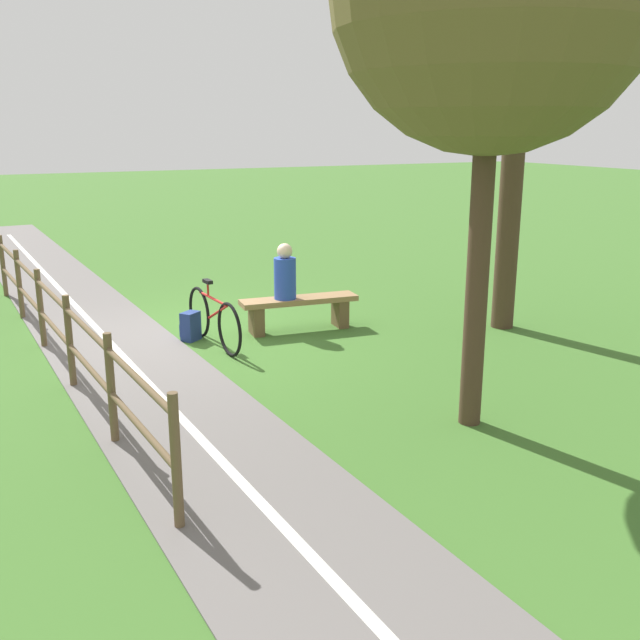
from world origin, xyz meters
TOP-DOWN VIEW (x-y plane):
  - ground_plane at (0.00, 0.00)m, footprint 80.00×80.00m
  - paved_path at (0.81, 4.00)m, footprint 3.60×36.05m
  - path_centre_line at (0.81, 4.00)m, footprint 1.70×31.96m
  - bench at (-1.68, 0.43)m, footprint 1.80×0.58m
  - person_seated at (-1.46, 0.41)m, footprint 0.36×0.36m
  - bicycle at (-0.28, 0.64)m, footprint 0.18×1.82m
  - backpack at (-0.06, 0.22)m, footprint 0.32×0.31m
  - fence_roadside at (1.80, 0.54)m, footprint 0.78×9.10m
  - tree_far_right at (-4.54, 1.63)m, footprint 2.56×2.56m

SIDE VIEW (x-z plane):
  - ground_plane at x=0.00m, z-range 0.00..0.00m
  - paved_path at x=0.81m, z-range 0.00..0.02m
  - path_centre_line at x=0.81m, z-range 0.02..0.02m
  - backpack at x=-0.06m, z-range 0.00..0.41m
  - bench at x=-1.68m, z-range 0.10..0.60m
  - bicycle at x=-0.28m, z-range -0.07..0.85m
  - fence_roadside at x=1.80m, z-range 0.10..1.20m
  - person_seated at x=-1.46m, z-range 0.46..1.28m
  - tree_far_right at x=-4.54m, z-range 1.61..7.52m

